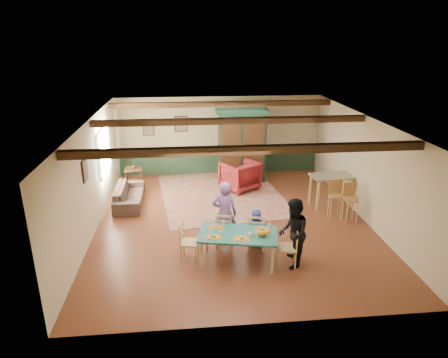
{
  "coord_description": "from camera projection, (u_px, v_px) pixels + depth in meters",
  "views": [
    {
      "loc": [
        -1.16,
        -9.48,
        4.66
      ],
      "look_at": [
        -0.21,
        0.14,
        1.15
      ],
      "focal_mm": 32.0,
      "sensor_mm": 36.0,
      "label": 1
    }
  ],
  "objects": [
    {
      "name": "floor",
      "position": [
        232.0,
        221.0,
        10.57
      ],
      "size": [
        8.0,
        8.0,
        0.0
      ],
      "primitive_type": "plane",
      "color": "#5A2919",
      "rests_on": "ground"
    },
    {
      "name": "wall_back",
      "position": [
        219.0,
        136.0,
        13.85
      ],
      "size": [
        7.0,
        0.02,
        2.7
      ],
      "primitive_type": "cube",
      "color": "beige",
      "rests_on": "floor"
    },
    {
      "name": "wall_left",
      "position": [
        91.0,
        178.0,
        9.79
      ],
      "size": [
        0.02,
        8.0,
        2.7
      ],
      "primitive_type": "cube",
      "color": "beige",
      "rests_on": "floor"
    },
    {
      "name": "wall_right",
      "position": [
        365.0,
        169.0,
        10.43
      ],
      "size": [
        0.02,
        8.0,
        2.7
      ],
      "primitive_type": "cube",
      "color": "beige",
      "rests_on": "floor"
    },
    {
      "name": "ceiling",
      "position": [
        233.0,
        121.0,
        9.65
      ],
      "size": [
        7.0,
        8.0,
        0.02
      ],
      "primitive_type": "cube",
      "color": "white",
      "rests_on": "wall_back"
    },
    {
      "name": "wainscot_back",
      "position": [
        219.0,
        161.0,
        14.14
      ],
      "size": [
        6.95,
        0.03,
        0.9
      ],
      "primitive_type": "cube",
      "color": "#1B3221",
      "rests_on": "floor"
    },
    {
      "name": "ceiling_beam_front",
      "position": [
        248.0,
        150.0,
        7.53
      ],
      "size": [
        6.95,
        0.16,
        0.16
      ],
      "primitive_type": "cube",
      "color": "black",
      "rests_on": "ceiling"
    },
    {
      "name": "ceiling_beam_mid",
      "position": [
        231.0,
        121.0,
        10.05
      ],
      "size": [
        6.95,
        0.16,
        0.16
      ],
      "primitive_type": "cube",
      "color": "black",
      "rests_on": "ceiling"
    },
    {
      "name": "ceiling_beam_back",
      "position": [
        222.0,
        104.0,
        12.48
      ],
      "size": [
        6.95,
        0.16,
        0.16
      ],
      "primitive_type": "cube",
      "color": "black",
      "rests_on": "ceiling"
    },
    {
      "name": "window_left",
      "position": [
        104.0,
        151.0,
        11.31
      ],
      "size": [
        0.06,
        1.6,
        1.3
      ],
      "primitive_type": null,
      "color": "white",
      "rests_on": "wall_left"
    },
    {
      "name": "picture_left_wall",
      "position": [
        85.0,
        170.0,
        9.09
      ],
      "size": [
        0.04,
        0.42,
        0.52
      ],
      "primitive_type": null,
      "color": "gray",
      "rests_on": "wall_left"
    },
    {
      "name": "picture_back_a",
      "position": [
        181.0,
        124.0,
        13.55
      ],
      "size": [
        0.45,
        0.04,
        0.55
      ],
      "primitive_type": null,
      "color": "gray",
      "rests_on": "wall_back"
    },
    {
      "name": "picture_back_b",
      "position": [
        149.0,
        129.0,
        13.5
      ],
      "size": [
        0.38,
        0.04,
        0.48
      ],
      "primitive_type": null,
      "color": "gray",
      "rests_on": "wall_back"
    },
    {
      "name": "dining_table",
      "position": [
        238.0,
        248.0,
        8.57
      ],
      "size": [
        1.8,
        1.23,
        0.69
      ],
      "primitive_type": null,
      "rotation": [
        0.0,
        0.0,
        -0.21
      ],
      "color": "#1F645B",
      "rests_on": "floor"
    },
    {
      "name": "dining_chair_far_left",
      "position": [
        224.0,
        229.0,
        9.19
      ],
      "size": [
        0.46,
        0.47,
        0.87
      ],
      "primitive_type": null,
      "rotation": [
        0.0,
        0.0,
        2.94
      ],
      "color": "tan",
      "rests_on": "floor"
    },
    {
      "name": "dining_chair_far_right",
      "position": [
        256.0,
        231.0,
        9.12
      ],
      "size": [
        0.46,
        0.47,
        0.87
      ],
      "primitive_type": null,
      "rotation": [
        0.0,
        0.0,
        2.94
      ],
      "color": "tan",
      "rests_on": "floor"
    },
    {
      "name": "dining_chair_end_left",
      "position": [
        190.0,
        242.0,
        8.65
      ],
      "size": [
        0.47,
        0.46,
        0.87
      ],
      "primitive_type": null,
      "rotation": [
        0.0,
        0.0,
        1.37
      ],
      "color": "tan",
      "rests_on": "floor"
    },
    {
      "name": "dining_chair_end_right",
      "position": [
        288.0,
        247.0,
        8.44
      ],
      "size": [
        0.47,
        0.46,
        0.87
      ],
      "primitive_type": null,
      "rotation": [
        0.0,
        0.0,
        -1.78
      ],
      "color": "tan",
      "rests_on": "floor"
    },
    {
      "name": "person_man",
      "position": [
        225.0,
        214.0,
        9.14
      ],
      "size": [
        0.64,
        0.49,
        1.58
      ],
      "primitive_type": "imported",
      "rotation": [
        0.0,
        0.0,
        2.94
      ],
      "color": "#805C9D",
      "rests_on": "floor"
    },
    {
      "name": "person_woman",
      "position": [
        293.0,
        233.0,
        8.32
      ],
      "size": [
        0.71,
        0.84,
        1.51
      ],
      "primitive_type": "imported",
      "rotation": [
        0.0,
        0.0,
        -1.78
      ],
      "color": "black",
      "rests_on": "floor"
    },
    {
      "name": "person_child",
      "position": [
        256.0,
        228.0,
        9.18
      ],
      "size": [
        0.5,
        0.38,
        0.92
      ],
      "primitive_type": "imported",
      "rotation": [
        0.0,
        0.0,
        2.94
      ],
      "color": "#2835A1",
      "rests_on": "floor"
    },
    {
      "name": "cat",
      "position": [
        262.0,
        233.0,
        8.29
      ],
      "size": [
        0.35,
        0.19,
        0.16
      ],
      "primitive_type": null,
      "rotation": [
        0.0,
        0.0,
        -0.21
      ],
      "color": "#BE7321",
      "rests_on": "dining_table"
    },
    {
      "name": "place_setting_near_left",
      "position": [
        213.0,
        235.0,
        8.27
      ],
      "size": [
        0.41,
        0.34,
        0.11
      ],
      "primitive_type": null,
      "rotation": [
        0.0,
        0.0,
        -0.21
      ],
      "color": "orange",
      "rests_on": "dining_table"
    },
    {
      "name": "place_setting_near_center",
      "position": [
        242.0,
        237.0,
        8.21
      ],
      "size": [
        0.41,
        0.34,
        0.11
      ],
      "primitive_type": null,
      "rotation": [
        0.0,
        0.0,
        -0.21
      ],
      "color": "orange",
      "rests_on": "dining_table"
    },
    {
      "name": "place_setting_far_left",
      "position": [
        216.0,
        225.0,
        8.7
      ],
      "size": [
        0.41,
        0.34,
        0.11
      ],
      "primitive_type": null,
      "rotation": [
        0.0,
        0.0,
        -0.21
      ],
      "color": "orange",
      "rests_on": "dining_table"
    },
    {
      "name": "place_setting_far_right",
      "position": [
        262.0,
        228.0,
        8.6
      ],
      "size": [
        0.41,
        0.34,
        0.11
      ],
      "primitive_type": null,
      "rotation": [
        0.0,
        0.0,
        -0.21
      ],
      "color": "orange",
      "rests_on": "dining_table"
    },
    {
      "name": "area_rug",
      "position": [
        221.0,
        194.0,
        12.33
      ],
      "size": [
        4.05,
        4.63,
        0.01
      ],
      "primitive_type": "cube",
      "rotation": [
        0.0,
        0.0,
        0.13
      ],
      "color": "#C7B090",
      "rests_on": "floor"
    },
    {
      "name": "armoire",
      "position": [
        242.0,
        146.0,
        13.14
      ],
      "size": [
        1.73,
        0.75,
        2.41
      ],
      "primitive_type": "cube",
      "rotation": [
        0.0,
        0.0,
        -0.04
      ],
      "color": "#133021",
      "rests_on": "floor"
    },
    {
      "name": "armchair",
      "position": [
        240.0,
        175.0,
        12.62
      ],
      "size": [
        1.38,
        1.39,
        0.93
      ],
      "primitive_type": "imported",
      "rotation": [
        0.0,
        0.0,
        -2.58
      ],
      "color": "#541016",
      "rests_on": "floor"
    },
    {
      "name": "sofa",
      "position": [
        129.0,
        195.0,
        11.58
      ],
      "size": [
        0.76,
        1.9,
        0.55
      ],
      "primitive_type": "imported",
      "rotation": [
        0.0,
        0.0,
        1.58
      ],
      "color": "#382A23",
      "rests_on": "floor"
    },
    {
      "name": "end_table",
      "position": [
        134.0,
        178.0,
        12.78
      ],
      "size": [
        0.58,
        0.58,
        0.66
      ],
      "primitive_type": null,
      "rotation": [
        0.0,
        0.0,
        0.1
      ],
      "color": "black",
      "rests_on": "floor"
    },
    {
      "name": "table_lamp",
      "position": [
        132.0,
        159.0,
        12.56
      ],
      "size": [
        0.37,
        0.37,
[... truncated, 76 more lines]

